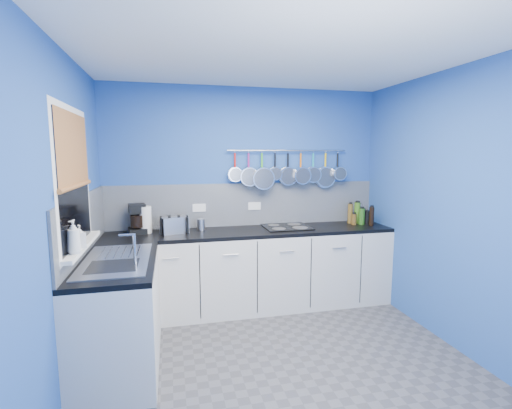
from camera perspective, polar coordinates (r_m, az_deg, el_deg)
name	(u,v)px	position (r m, az deg, el deg)	size (l,w,h in m)	color
floor	(282,366)	(3.35, 4.09, -23.70)	(3.20, 3.00, 0.02)	#47474C
ceiling	(286,49)	(2.96, 4.61, 22.88)	(3.20, 3.00, 0.02)	white
wall_back	(246,196)	(4.35, -1.63, 1.36)	(3.20, 0.02, 2.50)	#264FA0
wall_front	(400,282)	(1.57, 21.42, -11.06)	(3.20, 0.02, 2.50)	#264FA0
wall_left	(60,226)	(2.87, -28.11, -2.97)	(0.02, 3.00, 2.50)	#264FA0
wall_right	(458,210)	(3.71, 28.81, -0.75)	(0.02, 3.00, 2.50)	#264FA0
backsplash_back	(246,204)	(4.34, -1.57, 0.01)	(3.20, 0.02, 0.50)	gray
backsplash_left	(84,224)	(3.45, -25.11, -2.77)	(0.02, 1.80, 0.50)	gray
cabinet_run_back	(251,271)	(4.23, -0.74, -10.23)	(3.20, 0.60, 0.86)	silver
worktop_back	(251,232)	(4.11, -0.75, -4.26)	(3.20, 0.60, 0.04)	black
cabinet_run_left	(120,316)	(3.33, -20.41, -15.90)	(0.60, 1.20, 0.86)	silver
worktop_left	(117,263)	(3.17, -20.80, -8.43)	(0.60, 1.20, 0.04)	black
window_frame	(74,180)	(3.11, -26.44, 3.49)	(0.01, 1.00, 1.10)	white
window_glass	(74,179)	(3.11, -26.35, 3.50)	(0.01, 0.90, 1.00)	black
bamboo_blind	(73,150)	(3.10, -26.46, 7.64)	(0.01, 0.90, 0.55)	#A46333
window_sill	(82,246)	(3.18, -25.43, -5.77)	(0.10, 0.98, 0.03)	white
sink_unit	(116,260)	(3.17, -20.82, -8.01)	(0.50, 0.95, 0.01)	silver
mixer_tap	(135,249)	(2.94, -18.30, -6.55)	(0.12, 0.08, 0.26)	silver
socket_left	(199,208)	(4.25, -8.81, -0.51)	(0.15, 0.01, 0.09)	white
socket_right	(254,206)	(4.35, -0.24, -0.23)	(0.15, 0.01, 0.09)	white
pot_rail	(288,151)	(4.39, 4.98, 8.33)	(0.02, 0.02, 1.45)	silver
soap_bottle_a	(74,237)	(2.86, -26.44, -4.52)	(0.09, 0.09, 0.24)	white
soap_bottle_b	(80,236)	(3.03, -25.69, -4.48)	(0.08, 0.08, 0.17)	white
paper_towel	(145,220)	(4.10, -16.77, -2.29)	(0.13, 0.13, 0.29)	white
coffee_maker	(137,219)	(4.10, -17.94, -2.13)	(0.18, 0.20, 0.32)	black
toaster	(174,225)	(4.03, -12.55, -3.12)	(0.28, 0.16, 0.18)	silver
canister	(201,224)	(4.14, -8.51, -3.08)	(0.09, 0.09, 0.12)	silver
hob	(287,227)	(4.26, 4.78, -3.49)	(0.52, 0.46, 0.01)	black
pan_0	(235,166)	(4.23, -3.26, 5.96)	(0.16, 0.06, 0.35)	silver
pan_1	(249,168)	(4.26, -1.14, 5.63)	(0.22, 0.09, 0.41)	silver
pan_2	(262,170)	(4.30, 0.94, 5.37)	(0.26, 0.12, 0.45)	silver
pan_3	(275,165)	(4.33, 2.99, 6.07)	(0.15, 0.07, 0.34)	silver
pan_4	(288,168)	(4.38, 4.99, 5.65)	(0.22, 0.06, 0.41)	silver
pan_5	(301,167)	(4.43, 6.95, 5.73)	(0.21, 0.11, 0.40)	silver
pan_6	(313,167)	(4.49, 8.86, 5.81)	(0.19, 0.06, 0.38)	silver
pan_7	(325,169)	(4.55, 10.72, 5.40)	(0.26, 0.05, 0.45)	silver
pan_8	(338,165)	(4.62, 12.54, 5.93)	(0.17, 0.11, 0.36)	silver
condiment_0	(364,216)	(4.70, 16.38, -1.76)	(0.05, 0.05, 0.16)	olive
condiment_1	(357,213)	(4.67, 15.42, -1.24)	(0.07, 0.07, 0.25)	#3F721E
condiment_2	(350,214)	(4.64, 14.40, -1.36)	(0.06, 0.06, 0.24)	brown
condiment_3	(367,218)	(4.63, 16.80, -2.00)	(0.07, 0.07, 0.15)	black
condiment_4	(362,216)	(4.59, 16.08, -1.79)	(0.07, 0.07, 0.19)	#265919
condiment_5	(354,219)	(4.55, 14.95, -2.24)	(0.06, 0.06, 0.13)	brown
condiment_6	(372,216)	(4.55, 17.48, -1.76)	(0.06, 0.06, 0.22)	black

